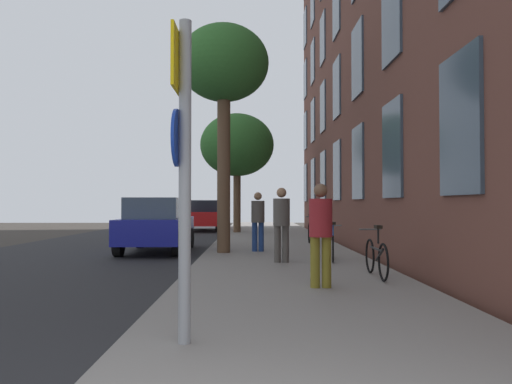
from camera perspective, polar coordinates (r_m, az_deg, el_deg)
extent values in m
plane|color=#332D28|center=(17.05, -9.68, -6.23)|extent=(41.80, 41.80, 0.00)
cube|color=#232326|center=(17.51, -16.51, -6.05)|extent=(7.00, 38.00, 0.01)
cube|color=gray|center=(16.85, 2.22, -6.11)|extent=(4.20, 38.00, 0.12)
cube|color=brown|center=(17.88, 11.19, 20.34)|extent=(0.50, 27.00, 16.11)
cube|color=#384756|center=(8.06, 22.35, 7.33)|extent=(0.06, 1.44, 2.15)
cube|color=#384756|center=(11.41, 15.37, 4.75)|extent=(0.06, 1.44, 2.15)
cube|color=#384756|center=(14.86, 11.61, 3.33)|extent=(0.06, 1.44, 2.15)
cube|color=#384756|center=(18.36, 9.29, 2.43)|extent=(0.06, 1.44, 2.15)
cube|color=#384756|center=(21.88, 7.71, 1.82)|extent=(0.06, 1.44, 2.15)
cube|color=#384756|center=(25.42, 6.57, 1.38)|extent=(0.06, 1.44, 2.15)
cube|color=#384756|center=(28.96, 5.71, 1.05)|extent=(0.06, 1.44, 2.15)
cube|color=#384756|center=(12.10, 15.27, 19.13)|extent=(0.06, 1.44, 2.15)
cube|color=#384756|center=(15.40, 11.56, 14.61)|extent=(0.06, 1.44, 2.15)
cube|color=#384756|center=(18.80, 9.25, 11.67)|extent=(0.06, 1.44, 2.15)
cube|color=#384756|center=(22.25, 7.69, 9.62)|extent=(0.06, 1.44, 2.15)
cube|color=#384756|center=(25.74, 6.55, 8.12)|extent=(0.06, 1.44, 2.15)
cube|color=#384756|center=(29.24, 5.70, 6.98)|extent=(0.06, 1.44, 2.15)
cube|color=#384756|center=(19.70, 9.22, 20.27)|extent=(0.06, 1.44, 2.15)
cube|color=#384756|center=(23.02, 7.66, 17.03)|extent=(0.06, 1.44, 2.15)
cube|color=#384756|center=(26.40, 6.54, 14.61)|extent=(0.06, 1.44, 2.15)
cube|color=#384756|center=(29.83, 5.68, 12.73)|extent=(0.06, 1.44, 2.15)
cube|color=#384756|center=(27.39, 6.52, 20.70)|extent=(0.06, 1.44, 2.15)
cube|color=#384756|center=(30.70, 5.67, 18.21)|extent=(0.06, 1.44, 2.15)
cylinder|color=gray|center=(4.85, -8.17, 1.29)|extent=(0.12, 0.12, 3.13)
cube|color=yellow|center=(5.05, -9.06, 14.63)|extent=(0.03, 0.60, 0.60)
cylinder|color=#14339E|center=(4.90, -9.09, 6.15)|extent=(0.03, 0.56, 0.56)
cylinder|color=black|center=(23.92, -2.27, -0.18)|extent=(0.12, 0.12, 3.65)
cube|color=black|center=(24.00, -2.69, 3.10)|extent=(0.20, 0.24, 0.80)
sphere|color=#4B0707|center=(24.02, -2.96, 3.72)|extent=(0.16, 0.16, 0.16)
sphere|color=orange|center=(24.00, -2.96, 3.10)|extent=(0.16, 0.16, 0.16)
sphere|color=#083E11|center=(23.98, -2.96, 2.48)|extent=(0.16, 0.16, 0.16)
cylinder|color=brown|center=(13.71, -3.73, 2.44)|extent=(0.36, 0.36, 4.49)
ellipsoid|color=#2D6628|center=(14.22, -3.71, 14.56)|extent=(2.49, 2.49, 2.12)
cylinder|color=brown|center=(23.30, -2.20, -0.86)|extent=(0.34, 0.34, 3.06)
ellipsoid|color=#2D6628|center=(23.46, -2.19, 5.43)|extent=(3.46, 3.46, 2.94)
torus|color=black|center=(9.88, 12.96, -7.17)|extent=(0.05, 0.66, 0.66)
torus|color=black|center=(8.88, 14.43, -7.82)|extent=(0.05, 0.66, 0.66)
cylinder|color=black|center=(9.37, 13.65, -6.37)|extent=(0.06, 0.88, 0.04)
cylinder|color=black|center=(9.12, 14.02, -7.03)|extent=(0.05, 0.53, 0.29)
cylinder|color=black|center=(9.20, 13.86, -4.90)|extent=(0.04, 0.04, 0.28)
cube|color=black|center=(9.19, 13.85, -3.91)|extent=(0.10, 0.24, 0.06)
cylinder|color=#4C4C4C|center=(9.84, 12.94, -4.20)|extent=(0.42, 0.04, 0.03)
torus|color=black|center=(12.50, 8.85, -6.06)|extent=(0.14, 0.62, 0.62)
torus|color=black|center=(11.46, 8.84, -6.49)|extent=(0.14, 0.62, 0.62)
cylinder|color=#194C99|center=(11.97, 8.84, -5.45)|extent=(0.19, 0.88, 0.04)
cylinder|color=#194C99|center=(11.72, 8.84, -5.92)|extent=(0.13, 0.54, 0.29)
cylinder|color=#194C99|center=(11.80, 8.83, -4.35)|extent=(0.04, 0.04, 0.28)
cube|color=black|center=(11.79, 8.83, -3.57)|extent=(0.10, 0.24, 0.06)
cylinder|color=#4C4C4C|center=(12.47, 8.84, -3.81)|extent=(0.42, 0.10, 0.03)
torus|color=black|center=(18.03, 6.43, -4.50)|extent=(0.17, 0.68, 0.69)
torus|color=black|center=(16.95, 6.15, -4.70)|extent=(0.17, 0.68, 0.69)
cylinder|color=#194C99|center=(17.48, 6.29, -3.98)|extent=(0.22, 0.91, 0.04)
cylinder|color=#194C99|center=(17.22, 6.22, -4.30)|extent=(0.15, 0.55, 0.30)
cylinder|color=#194C99|center=(17.31, 6.25, -3.16)|extent=(0.04, 0.04, 0.28)
cube|color=black|center=(17.31, 6.25, -2.63)|extent=(0.10, 0.24, 0.06)
cylinder|color=#4C4C4C|center=(18.01, 6.43, -2.83)|extent=(0.42, 0.11, 0.03)
cylinder|color=olive|center=(8.05, 6.81, -8.01)|extent=(0.15, 0.15, 0.81)
cylinder|color=olive|center=(8.07, 8.10, -7.99)|extent=(0.15, 0.15, 0.81)
cylinder|color=maroon|center=(8.01, 7.44, -2.95)|extent=(0.48, 0.48, 0.61)
sphere|color=brown|center=(8.01, 7.43, 0.17)|extent=(0.22, 0.22, 0.22)
cylinder|color=#4C4742|center=(11.39, 2.48, -6.00)|extent=(0.16, 0.16, 0.83)
cylinder|color=#4C4742|center=(11.40, 3.43, -5.99)|extent=(0.16, 0.16, 0.83)
cylinder|color=#4C4742|center=(11.36, 2.95, -2.33)|extent=(0.48, 0.48, 0.62)
sphere|color=#936B4C|center=(11.36, 2.95, -0.07)|extent=(0.23, 0.23, 0.23)
cylinder|color=navy|center=(13.97, -0.15, -5.18)|extent=(0.15, 0.15, 0.81)
cylinder|color=navy|center=(13.97, 0.60, -5.18)|extent=(0.15, 0.15, 0.81)
cylinder|color=#4C4742|center=(13.94, 0.22, -2.27)|extent=(0.45, 0.45, 0.61)
sphere|color=#936B4C|center=(13.94, 0.22, -0.48)|extent=(0.22, 0.22, 0.22)
cube|color=navy|center=(15.26, -11.27, -4.25)|extent=(1.85, 4.19, 0.70)
cube|color=#384756|center=(15.03, -11.41, -1.81)|extent=(1.54, 2.36, 0.60)
cylinder|color=black|center=(16.74, -13.14, -5.18)|extent=(0.22, 0.64, 0.64)
cylinder|color=black|center=(16.46, -7.62, -5.26)|extent=(0.22, 0.64, 0.64)
cylinder|color=black|center=(14.17, -15.52, -5.87)|extent=(0.22, 0.64, 0.64)
cylinder|color=black|center=(13.83, -9.01, -6.01)|extent=(0.22, 0.64, 0.64)
cube|color=red|center=(26.81, -5.98, -3.00)|extent=(1.94, 4.30, 0.70)
cube|color=#1E232D|center=(26.59, -6.02, -1.61)|extent=(1.60, 2.42, 0.60)
cylinder|color=black|center=(28.27, -7.41, -3.62)|extent=(0.22, 0.64, 0.64)
cylinder|color=black|center=(28.11, -4.00, -3.64)|extent=(0.22, 0.64, 0.64)
cylinder|color=black|center=(25.57, -8.16, -3.86)|extent=(0.22, 0.64, 0.64)
cylinder|color=black|center=(25.40, -4.39, -3.88)|extent=(0.22, 0.64, 0.64)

